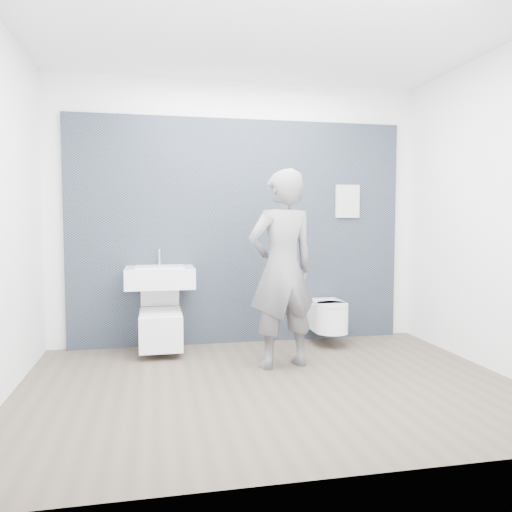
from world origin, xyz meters
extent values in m
plane|color=brown|center=(0.00, 0.00, 0.00)|extent=(4.00, 4.00, 0.00)
plane|color=white|center=(0.00, 1.50, 1.40)|extent=(4.00, 0.00, 4.00)
plane|color=white|center=(0.00, -1.50, 1.40)|extent=(4.00, 0.00, 4.00)
plane|color=white|center=(2.00, 0.00, 1.40)|extent=(0.00, 3.00, 3.00)
plane|color=white|center=(0.00, 0.00, 2.80)|extent=(4.00, 4.00, 0.00)
cube|color=black|center=(0.00, 1.47, 0.00)|extent=(3.60, 0.06, 2.40)
cube|color=white|center=(-0.86, 1.19, 0.76)|extent=(0.67, 0.50, 0.20)
cube|color=silver|center=(-0.86, 1.17, 0.86)|extent=(0.47, 0.34, 0.03)
cylinder|color=silver|center=(-0.86, 1.38, 0.94)|extent=(0.02, 0.02, 0.17)
cylinder|color=silver|center=(-0.86, 1.33, 1.02)|extent=(0.02, 0.11, 0.02)
cylinder|color=silver|center=(-0.86, 1.42, 0.59)|extent=(0.04, 0.04, 0.13)
cube|color=white|center=(-0.86, 1.14, 0.24)|extent=(0.41, 0.60, 0.35)
cylinder|color=silver|center=(-0.86, 1.10, 0.40)|extent=(0.29, 0.29, 0.03)
cube|color=white|center=(-0.86, 1.10, 0.43)|extent=(0.39, 0.48, 0.02)
cube|color=white|center=(-0.86, 1.34, 0.65)|extent=(0.39, 0.12, 0.43)
cube|color=silver|center=(-0.86, 1.41, 0.11)|extent=(0.11, 0.06, 0.08)
cube|color=white|center=(0.90, 1.24, 0.30)|extent=(0.34, 0.40, 0.29)
cylinder|color=white|center=(0.90, 1.04, 0.30)|extent=(0.34, 0.34, 0.29)
cube|color=white|center=(0.90, 1.21, 0.45)|extent=(0.32, 0.38, 0.03)
cylinder|color=white|center=(0.90, 1.02, 0.45)|extent=(0.32, 0.32, 0.03)
cube|color=silver|center=(0.90, 1.41, 0.19)|extent=(0.10, 0.06, 0.08)
cube|color=white|center=(1.21, 1.43, 0.00)|extent=(0.27, 0.03, 0.36)
imported|color=slate|center=(0.21, 0.47, 0.89)|extent=(0.72, 0.55, 1.77)
camera|label=1|loc=(-0.91, -3.84, 1.32)|focal=35.00mm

